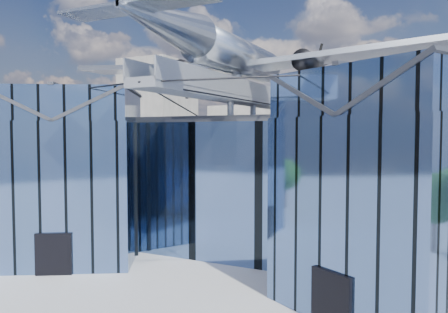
% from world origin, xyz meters
% --- Properties ---
extents(ground_plane, '(120.00, 120.00, 0.00)m').
position_xyz_m(ground_plane, '(0.00, 0.00, 0.00)').
color(ground_plane, '#959599').
extents(museum, '(32.88, 24.50, 17.60)m').
position_xyz_m(museum, '(0.00, 5.82, 5.54)').
color(museum, '#4C689A').
rests_on(museum, ground).
extents(bg_towers, '(77.00, 24.50, 26.00)m').
position_xyz_m(bg_towers, '(1.45, 50.49, 10.01)').
color(bg_towers, gray).
rests_on(bg_towers, ground).
extents(tree_side_w, '(3.88, 3.88, 4.69)m').
position_xyz_m(tree_side_w, '(-22.41, 6.23, 3.17)').
color(tree_side_w, '#311C13').
rests_on(tree_side_w, ground).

